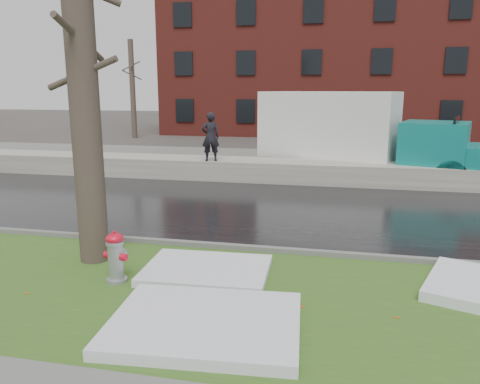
% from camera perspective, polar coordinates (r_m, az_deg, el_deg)
% --- Properties ---
extents(ground, '(120.00, 120.00, 0.00)m').
position_cam_1_polar(ground, '(8.84, -1.04, -9.41)').
color(ground, '#47423D').
rests_on(ground, ground).
extents(verge, '(60.00, 4.50, 0.04)m').
position_cam_1_polar(verge, '(7.72, -3.21, -12.64)').
color(verge, '#2F521B').
rests_on(verge, ground).
extents(road, '(60.00, 7.00, 0.03)m').
position_cam_1_polar(road, '(13.05, 3.48, -2.11)').
color(road, black).
rests_on(road, ground).
extents(parking_lot, '(60.00, 9.00, 0.03)m').
position_cam_1_polar(parking_lot, '(21.32, 6.97, 3.53)').
color(parking_lot, slate).
rests_on(parking_lot, ground).
extents(curb, '(60.00, 0.15, 0.14)m').
position_cam_1_polar(curb, '(9.73, 0.31, -6.88)').
color(curb, slate).
rests_on(curb, ground).
extents(snowbank, '(60.00, 1.60, 0.75)m').
position_cam_1_polar(snowbank, '(17.04, 5.65, 2.55)').
color(snowbank, '#AEAB9F').
rests_on(snowbank, ground).
extents(brick_building, '(26.00, 12.00, 10.00)m').
position_cam_1_polar(brick_building, '(38.02, 12.76, 14.75)').
color(brick_building, maroon).
rests_on(brick_building, ground).
extents(bg_tree_left, '(1.40, 1.62, 6.50)m').
position_cam_1_polar(bg_tree_left, '(33.04, -12.97, 12.23)').
color(bg_tree_left, brown).
rests_on(bg_tree_left, ground).
extents(bg_tree_center, '(1.40, 1.62, 6.50)m').
position_cam_1_polar(bg_tree_center, '(34.89, -0.91, 12.53)').
color(bg_tree_center, brown).
rests_on(bg_tree_center, ground).
extents(fire_hydrant, '(0.45, 0.41, 0.91)m').
position_cam_1_polar(fire_hydrant, '(8.31, -14.91, -7.43)').
color(fire_hydrant, '#96989D').
rests_on(fire_hydrant, verge).
extents(tree, '(1.42, 1.70, 6.85)m').
position_cam_1_polar(tree, '(9.08, -18.64, 13.08)').
color(tree, brown).
rests_on(tree, verge).
extents(box_truck, '(9.63, 4.43, 3.20)m').
position_cam_1_polar(box_truck, '(18.24, 13.80, 7.08)').
color(box_truck, black).
rests_on(box_truck, ground).
extents(worker, '(0.75, 0.63, 1.74)m').
position_cam_1_polar(worker, '(16.80, -3.62, 6.73)').
color(worker, black).
rests_on(worker, snowbank).
extents(snow_patch_near, '(2.75, 2.19, 0.16)m').
position_cam_1_polar(snow_patch_near, '(6.74, -4.28, -15.69)').
color(snow_patch_near, silver).
rests_on(snow_patch_near, verge).
extents(snow_patch_far, '(2.27, 1.70, 0.14)m').
position_cam_1_polar(snow_patch_far, '(8.53, -4.08, -9.49)').
color(snow_patch_far, silver).
rests_on(snow_patch_far, verge).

